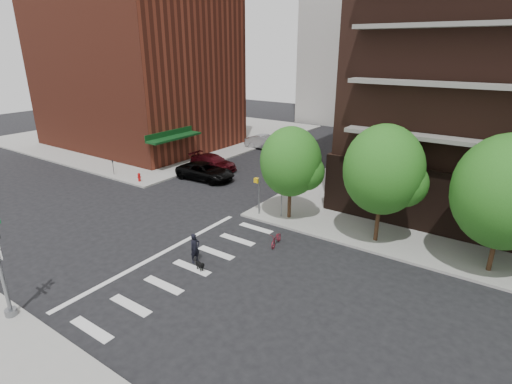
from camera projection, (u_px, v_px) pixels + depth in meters
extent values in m
plane|color=black|center=(153.00, 252.00, 22.82)|extent=(120.00, 120.00, 0.00)
cube|color=gray|center=(163.00, 133.00, 54.05)|extent=(31.00, 33.00, 0.15)
cube|color=silver|center=(92.00, 329.00, 16.58)|extent=(2.40, 0.50, 0.01)
cube|color=silver|center=(131.00, 305.00, 18.13)|extent=(2.40, 0.50, 0.01)
cube|color=silver|center=(164.00, 285.00, 19.67)|extent=(2.40, 0.50, 0.01)
cube|color=silver|center=(192.00, 268.00, 21.21)|extent=(2.40, 0.50, 0.01)
cube|color=silver|center=(216.00, 253.00, 22.75)|extent=(2.40, 0.50, 0.01)
cube|color=silver|center=(237.00, 240.00, 24.30)|extent=(2.40, 0.50, 0.01)
cube|color=silver|center=(256.00, 228.00, 25.84)|extent=(2.40, 0.50, 0.01)
cube|color=silver|center=(159.00, 255.00, 22.55)|extent=(0.30, 13.00, 0.01)
cube|color=maroon|center=(135.00, 55.00, 45.02)|extent=(20.00, 15.00, 20.00)
cube|color=#0C3814|center=(175.00, 137.00, 37.89)|extent=(1.40, 6.00, 0.20)
cylinder|color=#301E11|center=(289.00, 201.00, 26.79)|extent=(0.24, 0.24, 2.30)
sphere|color=#235B19|center=(291.00, 162.00, 25.84)|extent=(4.00, 4.00, 4.00)
cylinder|color=#301E11|center=(377.00, 220.00, 23.52)|extent=(0.24, 0.24, 2.60)
sphere|color=#235B19|center=(383.00, 170.00, 22.46)|extent=(4.50, 4.50, 4.50)
cylinder|color=#301E11|center=(493.00, 250.00, 20.36)|extent=(0.24, 0.24, 2.30)
sphere|color=#235B19|center=(506.00, 192.00, 19.28)|extent=(5.00, 5.00, 5.00)
cylinder|color=slate|center=(11.00, 312.00, 17.20)|extent=(0.50, 0.50, 0.30)
cube|color=silver|center=(0.00, 255.00, 16.35)|extent=(0.32, 0.02, 0.42)
cylinder|color=slate|center=(259.00, 196.00, 27.27)|extent=(0.10, 0.10, 2.60)
cube|color=gold|center=(257.00, 180.00, 27.00)|extent=(0.32, 0.25, 0.32)
cylinder|color=slate|center=(281.00, 201.00, 26.92)|extent=(0.08, 0.08, 2.20)
cube|color=gold|center=(281.00, 189.00, 26.49)|extent=(0.64, 0.02, 0.64)
cylinder|color=#A50C0C|center=(139.00, 178.00, 34.31)|extent=(0.22, 0.22, 0.60)
sphere|color=#A50C0C|center=(139.00, 174.00, 34.20)|extent=(0.24, 0.24, 0.24)
cylinder|color=black|center=(113.00, 168.00, 36.10)|extent=(0.05, 0.05, 1.10)
cube|color=black|center=(112.00, 161.00, 35.87)|extent=(0.10, 0.08, 0.22)
imported|color=black|center=(205.00, 171.00, 35.05)|extent=(2.76, 5.47, 1.49)
imported|color=#420B11|center=(213.00, 162.00, 37.99)|extent=(2.10, 4.94, 1.42)
imported|color=gray|center=(266.00, 142.00, 45.53)|extent=(2.17, 4.96, 1.59)
imported|color=maroon|center=(276.00, 239.00, 23.50)|extent=(0.87, 1.63, 0.81)
imported|color=black|center=(195.00, 248.00, 21.52)|extent=(0.65, 0.47, 1.67)
cube|color=black|center=(200.00, 265.00, 20.88)|extent=(0.54, 0.29, 0.21)
cube|color=black|center=(203.00, 265.00, 20.64)|extent=(0.17, 0.15, 0.15)
cylinder|color=black|center=(203.00, 269.00, 20.91)|extent=(0.05, 0.05, 0.22)
cylinder|color=black|center=(197.00, 268.00, 21.00)|extent=(0.05, 0.05, 0.22)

